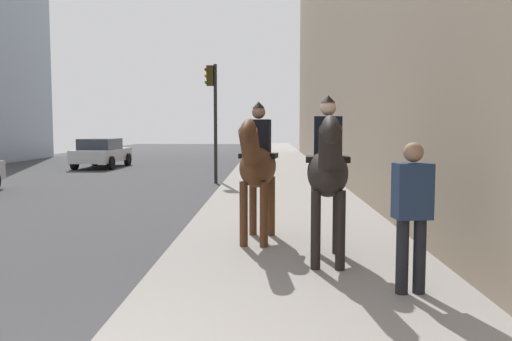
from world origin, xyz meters
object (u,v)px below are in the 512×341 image
(mounted_horse_near, at_px, (257,164))
(pedestrian_greeting, at_px, (412,207))
(traffic_light_near_curb, at_px, (213,105))
(mounted_horse_far, at_px, (328,170))
(car_mid_lane, at_px, (102,152))

(mounted_horse_near, distance_m, pedestrian_greeting, 3.21)
(pedestrian_greeting, xyz_separation_m, traffic_light_near_curb, (12.68, 3.56, 1.69))
(mounted_horse_far, distance_m, car_mid_lane, 20.60)
(mounted_horse_far, xyz_separation_m, traffic_light_near_curb, (11.34, 2.77, 1.38))
(mounted_horse_near, height_order, pedestrian_greeting, mounted_horse_near)
(mounted_horse_near, relative_size, pedestrian_greeting, 1.34)
(mounted_horse_near, bearing_deg, traffic_light_near_curb, -162.29)
(pedestrian_greeting, height_order, traffic_light_near_curb, traffic_light_near_curb)
(car_mid_lane, bearing_deg, mounted_horse_far, -152.42)
(mounted_horse_far, bearing_deg, traffic_light_near_curb, -161.68)
(mounted_horse_near, relative_size, traffic_light_near_curb, 0.55)
(mounted_horse_far, bearing_deg, pedestrian_greeting, 35.06)
(mounted_horse_near, bearing_deg, pedestrian_greeting, 41.48)
(car_mid_lane, bearing_deg, mounted_horse_near, -153.37)
(mounted_horse_far, distance_m, traffic_light_near_curb, 11.75)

